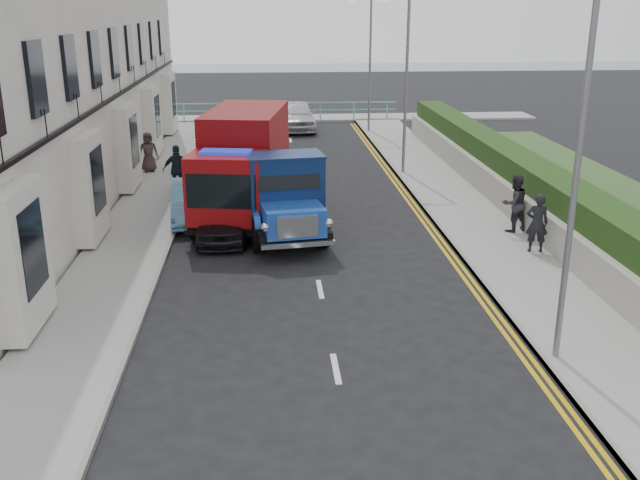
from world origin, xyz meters
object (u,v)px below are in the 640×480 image
(pedestrian_east_near, at_px, (537,223))
(lamp_mid, at_px, (403,75))
(parked_car_front, at_px, (221,218))
(red_lorry, at_px, (243,162))
(bedford_lorry, at_px, (284,201))
(lamp_near, at_px, (571,160))
(lamp_far, at_px, (368,57))

(pedestrian_east_near, bearing_deg, lamp_mid, -67.93)
(parked_car_front, xyz_separation_m, pedestrian_east_near, (8.70, -2.24, 0.32))
(lamp_mid, height_order, parked_car_front, lamp_mid)
(red_lorry, relative_size, parked_car_front, 1.86)
(bedford_lorry, xyz_separation_m, parked_car_front, (-1.86, 0.32, -0.56))
(pedestrian_east_near, bearing_deg, parked_car_front, -3.29)
(bedford_lorry, bearing_deg, red_lorry, 107.20)
(lamp_near, bearing_deg, lamp_far, 90.00)
(lamp_far, height_order, pedestrian_east_near, lamp_far)
(parked_car_front, bearing_deg, lamp_near, -52.18)
(bedford_lorry, relative_size, parked_car_front, 1.55)
(parked_car_front, bearing_deg, lamp_far, 67.53)
(lamp_far, relative_size, parked_car_front, 1.94)
(bedford_lorry, xyz_separation_m, red_lorry, (-1.24, 2.62, 0.63))
(red_lorry, relative_size, pedestrian_east_near, 4.10)
(bedford_lorry, height_order, pedestrian_east_near, bedford_lorry)
(lamp_near, distance_m, red_lorry, 12.41)
(parked_car_front, distance_m, pedestrian_east_near, 8.99)
(pedestrian_east_near, bearing_deg, lamp_near, 83.44)
(lamp_near, bearing_deg, bedford_lorry, 121.81)
(lamp_mid, distance_m, parked_car_front, 10.83)
(lamp_near, xyz_separation_m, bedford_lorry, (-4.92, 7.93, -2.82))
(lamp_mid, bearing_deg, bedford_lorry, -121.39)
(lamp_near, bearing_deg, parked_car_front, 129.38)
(lamp_mid, relative_size, pedestrian_east_near, 4.27)
(bedford_lorry, distance_m, parked_car_front, 1.96)
(lamp_far, height_order, parked_car_front, lamp_far)
(lamp_far, xyz_separation_m, parked_car_front, (-6.78, -17.74, -3.38))
(lamp_near, distance_m, lamp_mid, 16.00)
(red_lorry, bearing_deg, bedford_lorry, -55.90)
(lamp_mid, xyz_separation_m, pedestrian_east_near, (1.92, -9.99, -3.06))
(lamp_near, xyz_separation_m, lamp_far, (0.00, 26.00, 0.00))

